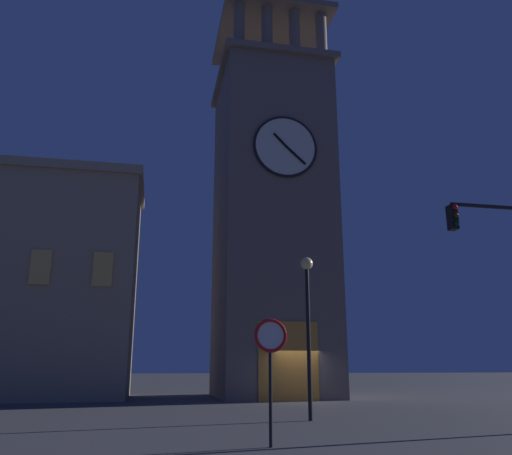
{
  "coord_description": "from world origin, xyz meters",
  "views": [
    {
      "loc": [
        7.46,
        26.28,
        1.75
      ],
      "look_at": [
        1.45,
        -4.09,
        10.05
      ],
      "focal_mm": 36.23,
      "sensor_mm": 36.0,
      "label": 1
    }
  ],
  "objects": [
    {
      "name": "no_horn_sign",
      "position": [
        4.76,
        14.37,
        2.2
      ],
      "size": [
        0.78,
        0.14,
        2.81
      ],
      "color": "black",
      "rests_on": "ground_plane"
    },
    {
      "name": "ground_plane",
      "position": [
        0.0,
        0.0,
        0.0
      ],
      "size": [
        200.0,
        200.0,
        0.0
      ],
      "primitive_type": "plane",
      "color": "#424247"
    },
    {
      "name": "clocktower",
      "position": [
        0.47,
        -4.06,
        10.72
      ],
      "size": [
        7.12,
        7.99,
        26.55
      ],
      "color": "#75665B",
      "rests_on": "ground_plane"
    },
    {
      "name": "street_lamp",
      "position": [
        2.22,
        9.02,
        3.78
      ],
      "size": [
        0.44,
        0.44,
        5.46
      ],
      "color": "black",
      "rests_on": "ground_plane"
    }
  ]
}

